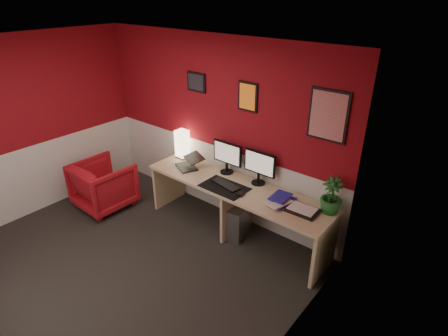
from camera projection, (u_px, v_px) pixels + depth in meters
ground at (121, 267)px, 4.36m from camera, size 4.00×3.50×0.01m
ceiling at (86, 50)px, 3.24m from camera, size 4.00×3.50×0.01m
wall_back at (215, 129)px, 5.01m from camera, size 4.00×0.01×2.50m
wall_left at (19, 131)px, 4.93m from camera, size 0.01×3.50×2.50m
wall_right at (268, 255)px, 2.67m from camera, size 0.01×3.50×2.50m
wainscot_back at (216, 177)px, 5.35m from camera, size 4.00×0.01×1.00m
wainscot_left at (32, 180)px, 5.26m from camera, size 0.01×3.50×1.00m
wainscot_right at (263, 326)px, 3.01m from camera, size 0.01×3.50×1.00m
desk at (235, 210)px, 4.82m from camera, size 2.60×0.65×0.73m
shoji_lamp at (182, 145)px, 5.33m from camera, size 0.16×0.16×0.40m
laptop at (186, 160)px, 5.06m from camera, size 0.40×0.35×0.22m
monitor_left at (227, 153)px, 4.85m from camera, size 0.45×0.06×0.58m
monitor_right at (259, 163)px, 4.58m from camera, size 0.45×0.06×0.58m
desk_mat at (224, 187)px, 4.61m from camera, size 0.60×0.38×0.01m
keyboard at (225, 184)px, 4.65m from camera, size 0.44×0.21×0.02m
mouse at (241, 194)px, 4.43m from camera, size 0.08×0.11×0.03m
book_bottom at (274, 200)px, 4.32m from camera, size 0.28×0.34×0.03m
book_middle at (272, 198)px, 4.30m from camera, size 0.28×0.34×0.02m
book_top at (273, 194)px, 4.34m from camera, size 0.22×0.28×0.03m
zen_tray at (302, 210)px, 4.12m from camera, size 0.36×0.26×0.03m
potted_plant at (331, 196)px, 4.02m from camera, size 0.28×0.28×0.43m
pc_tower at (239, 220)px, 4.85m from camera, size 0.30×0.48×0.45m
armchair at (104, 185)px, 5.44m from camera, size 0.78×0.80×0.71m
art_left at (196, 82)px, 4.91m from camera, size 0.32×0.02×0.26m
art_center at (248, 97)px, 4.45m from camera, size 0.28×0.02×0.36m
art_right at (328, 116)px, 3.86m from camera, size 0.44×0.02×0.56m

